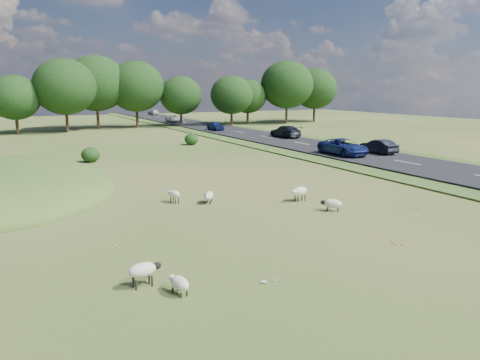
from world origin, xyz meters
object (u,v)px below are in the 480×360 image
object	(u,v)px
sheep_5	(332,204)
car_4	(285,131)
car_5	(154,112)
car_3	(379,146)
sheep_0	(179,283)
car_0	(174,119)
sheep_1	(143,270)
car_1	(343,147)
sheep_2	(209,196)
car_6	(215,126)
sheep_3	(174,194)
sheep_4	(300,191)

from	to	relation	value
sheep_5	car_4	size ratio (longest dim) A/B	0.21
car_4	car_5	distance (m)	59.32
sheep_5	car_3	world-z (taller)	car_3
sheep_0	car_0	size ratio (longest dim) A/B	0.22
sheep_5	sheep_0	bearing A→B (deg)	70.84
sheep_1	car_1	size ratio (longest dim) A/B	0.22
sheep_2	car_0	size ratio (longest dim) A/B	0.25
car_3	sheep_5	bearing A→B (deg)	41.09
sheep_5	car_6	bearing A→B (deg)	-64.97
sheep_0	sheep_3	world-z (taller)	sheep_3
sheep_1	car_0	size ratio (longest dim) A/B	0.24
sheep_0	sheep_4	size ratio (longest dim) A/B	0.87
sheep_0	sheep_1	xyz separation A→B (m)	(-0.85, 1.07, 0.21)
car_6	car_5	bearing A→B (deg)	85.23
sheep_2	car_4	bearing A→B (deg)	172.35
sheep_4	sheep_5	world-z (taller)	sheep_4
sheep_1	car_6	bearing A→B (deg)	56.83
sheep_5	car_0	distance (m)	66.00
car_5	car_0	bearing A→B (deg)	81.86
sheep_0	car_4	world-z (taller)	car_4
car_3	car_6	size ratio (longest dim) A/B	1.05
sheep_0	car_3	world-z (taller)	car_3
sheep_4	car_6	bearing A→B (deg)	-119.80
sheep_5	car_5	size ratio (longest dim) A/B	0.25
sheep_2	sheep_4	size ratio (longest dim) A/B	0.97
car_4	car_6	xyz separation A→B (m)	(-3.80, 13.79, -0.09)
car_3	car_5	world-z (taller)	car_3
sheep_4	car_4	size ratio (longest dim) A/B	0.24
sheep_0	car_4	distance (m)	47.11
sheep_1	car_0	bearing A→B (deg)	63.32
sheep_0	sheep_5	distance (m)	12.35
sheep_2	car_4	distance (m)	35.24
car_3	car_6	xyz separation A→B (m)	(-3.80, 30.77, -0.01)
car_0	sheep_2	bearing A→B (deg)	-107.13
car_1	sheep_3	bearing A→B (deg)	-153.71
sheep_1	car_1	xyz separation A→B (m)	(24.90, 20.60, 0.42)
sheep_0	car_1	distance (m)	32.38
sheep_2	car_6	size ratio (longest dim) A/B	0.31
sheep_0	car_5	size ratio (longest dim) A/B	0.24
sheep_1	car_4	world-z (taller)	car_4
car_6	sheep_2	bearing A→B (deg)	-114.25
sheep_1	sheep_2	distance (m)	11.57
sheep_1	car_1	world-z (taller)	car_1
sheep_0	car_1	size ratio (longest dim) A/B	0.20
car_3	sheep_1	bearing A→B (deg)	34.79
sheep_3	car_3	xyz separation A→B (m)	(24.02, 9.33, 0.42)
sheep_3	sheep_4	size ratio (longest dim) A/B	0.84
sheep_2	car_5	distance (m)	89.43
sheep_2	car_1	world-z (taller)	car_1
sheep_0	car_1	xyz separation A→B (m)	(24.05, 21.67, 0.63)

